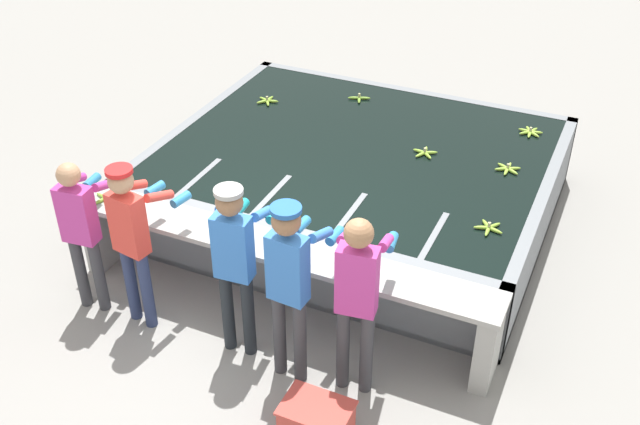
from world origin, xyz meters
The scene contains 17 objects.
ground_plane centered at (0.00, 0.00, 0.00)m, with size 80.00×80.00×0.00m, color gray.
wash_tank centered at (0.00, 2.19, 0.41)m, with size 4.18×3.51×0.82m.
work_ledge centered at (0.00, 0.23, 0.59)m, with size 4.18×0.45×0.82m.
worker_0 centered at (-1.66, -0.34, 0.94)m, with size 0.45×0.72×1.58m.
worker_1 centered at (-1.10, -0.33, 1.01)m, with size 0.48×0.74×1.66m.
worker_2 centered at (-0.09, -0.28, 1.03)m, with size 0.44×0.73×1.69m.
worker_3 centered at (0.46, -0.38, 1.06)m, with size 0.44×0.73×1.73m.
worker_4 centered at (1.00, -0.28, 1.03)m, with size 0.47×0.74×1.71m.
banana_bunch_floating_0 centered at (-0.46, 3.38, 0.84)m, with size 0.27×0.27×0.08m.
banana_bunch_floating_1 centered at (1.65, 3.34, 0.84)m, with size 0.28×0.28×0.08m.
banana_bunch_floating_2 centered at (0.71, 2.39, 0.84)m, with size 0.27×0.27×0.08m.
banana_bunch_floating_3 centered at (1.60, 2.42, 0.84)m, with size 0.26×0.28×0.08m.
banana_bunch_floating_4 centered at (-1.45, 2.83, 0.84)m, with size 0.28×0.27×0.08m.
banana_bunch_floating_5 centered at (1.68, 1.27, 0.84)m, with size 0.28×0.27×0.08m.
banana_bunch_ledge_0 centered at (-1.85, 0.21, 0.84)m, with size 0.28×0.28×0.08m.
knife_0 centered at (0.10, 0.32, 0.83)m, with size 0.29×0.24×0.02m.
crate centered at (0.94, -0.92, 0.16)m, with size 0.55×0.39×0.32m.
Camera 1 is at (2.62, -4.52, 4.77)m, focal length 42.00 mm.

